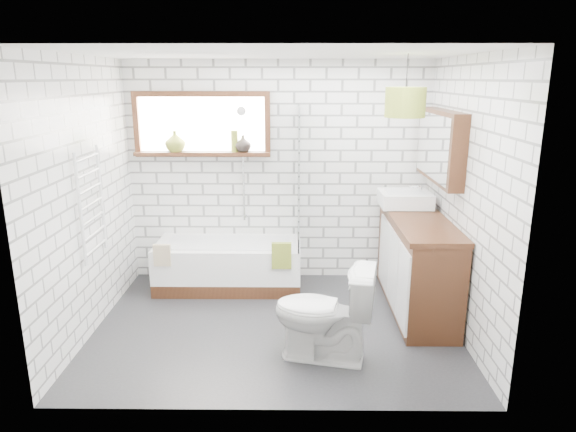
{
  "coord_description": "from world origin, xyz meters",
  "views": [
    {
      "loc": [
        0.17,
        -4.49,
        2.31
      ],
      "look_at": [
        0.12,
        0.25,
        1.02
      ],
      "focal_mm": 32.0,
      "sensor_mm": 36.0,
      "label": 1
    }
  ],
  "objects_px": {
    "basin": "(405,199)",
    "pendant": "(405,102)",
    "bathtub": "(229,265)",
    "vanity": "(416,262)",
    "toilet": "(323,313)"
  },
  "relations": [
    {
      "from": "basin",
      "to": "pendant",
      "type": "distance_m",
      "value": 1.39
    },
    {
      "from": "pendant",
      "to": "bathtub",
      "type": "bearing_deg",
      "value": 150.93
    },
    {
      "from": "vanity",
      "to": "bathtub",
      "type": "bearing_deg",
      "value": 165.79
    },
    {
      "from": "vanity",
      "to": "toilet",
      "type": "height_order",
      "value": "vanity"
    },
    {
      "from": "bathtub",
      "to": "toilet",
      "type": "height_order",
      "value": "toilet"
    },
    {
      "from": "toilet",
      "to": "pendant",
      "type": "distance_m",
      "value": 1.92
    },
    {
      "from": "bathtub",
      "to": "basin",
      "type": "distance_m",
      "value": 2.08
    },
    {
      "from": "pendant",
      "to": "basin",
      "type": "bearing_deg",
      "value": 74.5
    },
    {
      "from": "vanity",
      "to": "toilet",
      "type": "relative_size",
      "value": 2.02
    },
    {
      "from": "toilet",
      "to": "pendant",
      "type": "relative_size",
      "value": 2.42
    },
    {
      "from": "toilet",
      "to": "basin",
      "type": "bearing_deg",
      "value": 159.49
    },
    {
      "from": "toilet",
      "to": "pendant",
      "type": "bearing_deg",
      "value": 142.66
    },
    {
      "from": "basin",
      "to": "toilet",
      "type": "distance_m",
      "value": 1.86
    },
    {
      "from": "vanity",
      "to": "basin",
      "type": "xyz_separation_m",
      "value": [
        -0.06,
        0.44,
        0.56
      ]
    },
    {
      "from": "vanity",
      "to": "pendant",
      "type": "bearing_deg",
      "value": -124.8
    }
  ]
}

